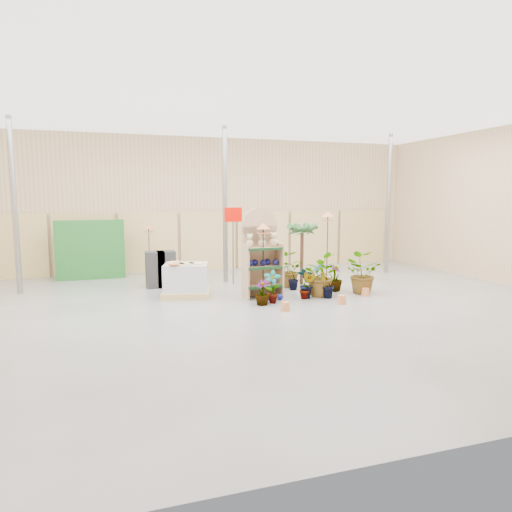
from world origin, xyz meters
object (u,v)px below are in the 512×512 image
Objects in this scene: pallet_stack at (186,280)px; potted_plant_2 at (319,275)px; bird_table_front at (263,229)px; display_shelf at (261,256)px.

pallet_stack is 3.35m from potted_plant_2.
pallet_stack is at bearing 154.61° from bird_table_front.
bird_table_front is (-0.02, -0.27, 0.71)m from display_shelf.
bird_table_front is at bearing 173.73° from potted_plant_2.
display_shelf reaches higher than bird_table_front.
display_shelf reaches higher than potted_plant_2.
display_shelf is 2.08× the size of potted_plant_2.
bird_table_front is 1.73× the size of potted_plant_2.
pallet_stack is 0.74× the size of bird_table_front.
pallet_stack is (-1.79, 0.57, -0.60)m from display_shelf.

